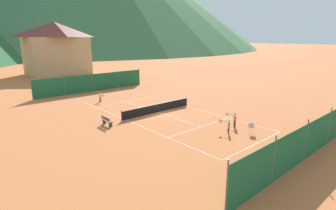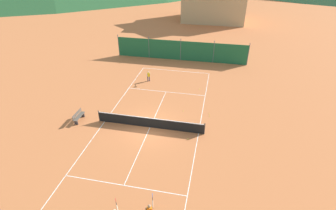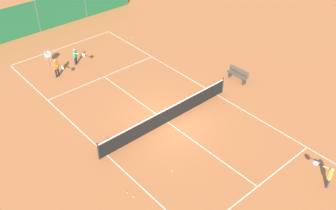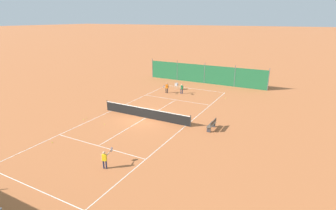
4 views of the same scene
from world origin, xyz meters
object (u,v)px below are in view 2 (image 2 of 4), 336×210
(tennis_ball_alley_right, at_px, (188,139))
(tennis_ball_near_corner, at_px, (200,89))
(tennis_ball_service_box, at_px, (209,113))
(courtside_bench, at_px, (79,116))
(tennis_ball_mid_court, at_px, (210,116))
(tennis_net, at_px, (150,122))
(tennis_ball_alley_left, at_px, (183,111))
(player_near_baseline, at_px, (148,76))

(tennis_ball_alley_right, bearing_deg, tennis_ball_near_corner, 89.74)
(tennis_ball_service_box, relative_size, courtside_bench, 0.04)
(courtside_bench, bearing_deg, tennis_ball_mid_court, 15.06)
(tennis_net, relative_size, tennis_ball_service_box, 139.09)
(tennis_ball_alley_left, height_order, tennis_ball_service_box, same)
(tennis_ball_alley_left, distance_m, tennis_ball_mid_court, 2.49)
(player_near_baseline, xyz_separation_m, courtside_bench, (-3.89, -8.75, -0.24))
(player_near_baseline, xyz_separation_m, tennis_ball_alley_right, (5.82, -9.39, -0.65))
(tennis_ball_alley_left, xyz_separation_m, courtside_bench, (-8.69, -3.36, 0.42))
(courtside_bench, bearing_deg, tennis_ball_alley_right, -3.76)
(tennis_ball_service_box, xyz_separation_m, tennis_ball_mid_court, (0.07, -0.40, 0.00))
(tennis_net, bearing_deg, tennis_ball_mid_court, 29.38)
(courtside_bench, bearing_deg, tennis_ball_near_corner, 39.17)
(tennis_ball_alley_left, height_order, tennis_ball_near_corner, same)
(player_near_baseline, height_order, tennis_ball_service_box, player_near_baseline)
(tennis_ball_mid_court, bearing_deg, tennis_ball_near_corner, 105.84)
(player_near_baseline, relative_size, tennis_ball_mid_court, 17.78)
(tennis_ball_service_box, height_order, courtside_bench, courtside_bench)
(tennis_net, xyz_separation_m, tennis_ball_service_box, (4.73, 3.11, -0.47))
(tennis_ball_mid_court, bearing_deg, tennis_ball_service_box, 100.46)
(tennis_net, bearing_deg, tennis_ball_service_box, 33.31)
(tennis_ball_alley_right, xyz_separation_m, courtside_bench, (-9.71, 0.64, 0.42))
(courtside_bench, bearing_deg, player_near_baseline, 66.05)
(player_near_baseline, distance_m, tennis_ball_mid_court, 9.29)
(tennis_net, xyz_separation_m, tennis_ball_mid_court, (4.80, 2.71, -0.47))
(tennis_ball_alley_left, distance_m, courtside_bench, 9.32)
(tennis_ball_alley_right, bearing_deg, tennis_net, 164.50)
(tennis_ball_alley_right, height_order, tennis_ball_alley_left, same)
(player_near_baseline, height_order, tennis_ball_alley_right, player_near_baseline)
(player_near_baseline, bearing_deg, tennis_net, -73.79)
(tennis_ball_alley_right, relative_size, tennis_ball_mid_court, 1.00)
(tennis_ball_near_corner, height_order, courtside_bench, courtside_bench)
(tennis_net, relative_size, tennis_ball_alley_right, 139.09)
(tennis_net, distance_m, courtside_bench, 6.35)
(tennis_ball_alley_right, bearing_deg, player_near_baseline, 121.80)
(tennis_ball_alley_left, bearing_deg, courtside_bench, -158.86)
(tennis_ball_alley_left, xyz_separation_m, tennis_ball_near_corner, (1.06, 4.58, 0.00))
(tennis_net, height_order, courtside_bench, tennis_net)
(tennis_ball_alley_left, distance_m, tennis_ball_service_box, 2.39)
(tennis_net, distance_m, tennis_ball_service_box, 5.68)
(tennis_ball_alley_left, bearing_deg, tennis_ball_alley_right, -75.66)
(tennis_ball_service_box, bearing_deg, tennis_ball_near_corner, 106.31)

